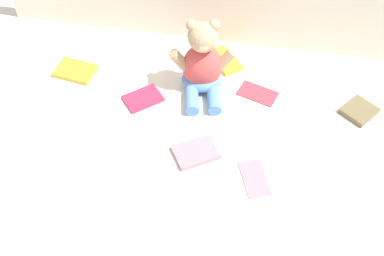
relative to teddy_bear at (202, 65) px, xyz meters
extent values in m
plane|color=silver|center=(0.02, -0.17, -0.10)|extent=(3.20, 3.20, 0.00)
ellipsoid|color=#D84C47|center=(0.00, 0.01, -0.01)|extent=(0.15, 0.13, 0.18)
ellipsoid|color=#598CD1|center=(0.00, 0.00, -0.07)|extent=(0.16, 0.14, 0.06)
sphere|color=tan|center=(0.00, 0.00, 0.12)|extent=(0.12, 0.12, 0.10)
ellipsoid|color=beige|center=(0.01, -0.03, 0.11)|extent=(0.05, 0.04, 0.03)
sphere|color=tan|center=(-0.04, 0.01, 0.15)|extent=(0.04, 0.04, 0.04)
sphere|color=tan|center=(0.03, 0.02, 0.15)|extent=(0.04, 0.04, 0.04)
cylinder|color=tan|center=(-0.07, -0.01, 0.02)|extent=(0.09, 0.05, 0.09)
cylinder|color=tan|center=(0.07, 0.02, 0.02)|extent=(0.09, 0.05, 0.09)
cylinder|color=#598CD1|center=(-0.02, -0.09, -0.08)|extent=(0.06, 0.11, 0.05)
cylinder|color=#598CD1|center=(0.05, -0.08, -0.08)|extent=(0.06, 0.11, 0.05)
cube|color=#C0767E|center=(0.03, -0.29, -0.09)|extent=(0.16, 0.15, 0.02)
cube|color=#D42744|center=(-0.19, -0.10, -0.10)|extent=(0.15, 0.15, 0.01)
cube|color=brown|center=(0.54, -0.03, -0.09)|extent=(0.14, 0.14, 0.02)
cube|color=#BE7682|center=(0.22, -0.35, -0.10)|extent=(0.11, 0.15, 0.01)
cube|color=gold|center=(-0.46, -0.01, -0.10)|extent=(0.15, 0.12, 0.01)
cube|color=#C93340|center=(0.19, 0.00, -0.10)|extent=(0.15, 0.11, 0.01)
cube|color=yellow|center=(0.06, 0.14, -0.09)|extent=(0.15, 0.15, 0.02)
camera|label=1|loc=(0.18, -1.19, 1.11)|focal=45.37mm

